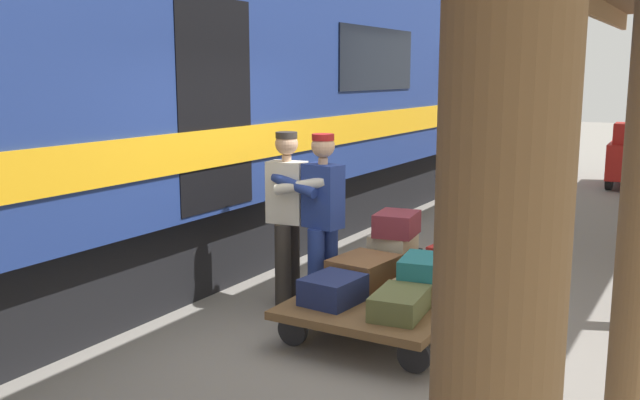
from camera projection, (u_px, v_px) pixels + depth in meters
ground_plane at (401, 338)px, 6.04m from camera, size 60.00×60.00×0.00m
train_car at (103, 92)px, 7.37m from camera, size 3.02×20.35×4.00m
luggage_cart at (394, 295)px, 6.29m from camera, size 1.36×2.14×0.34m
suitcase_yellow_case at (450, 269)px, 6.62m from camera, size 0.40×0.48×0.18m
suitcase_navy_fabric at (333, 290)px, 5.92m from camera, size 0.45×0.54×0.23m
suitcase_tan_vintage at (427, 286)px, 6.12m from camera, size 0.46×0.60×0.17m
suitcase_brown_leather at (364, 271)px, 6.41m from camera, size 0.54×0.65×0.26m
suitcase_black_hardshell at (390, 260)px, 6.92m from camera, size 0.46×0.64×0.18m
suitcase_olive_duffel at (400, 303)px, 5.62m from camera, size 0.44×0.62×0.19m
suitcase_cream_canvas at (393, 243)px, 6.90m from camera, size 0.39×0.39×0.16m
suitcase_teal_softside at (423, 267)px, 6.07m from camera, size 0.43×0.56×0.18m
suitcase_red_plastic at (453, 254)px, 6.55m from camera, size 0.41×0.40×0.15m
suitcase_burgundy_valise at (397, 224)px, 6.87m from camera, size 0.44×0.51×0.23m
porter_in_overalls at (321, 216)px, 6.60m from camera, size 0.71×0.51×1.70m
porter_by_door at (289, 212)px, 6.80m from camera, size 0.70×0.48×1.70m
baggage_tug at (639, 157)px, 13.93m from camera, size 1.17×1.75×1.30m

